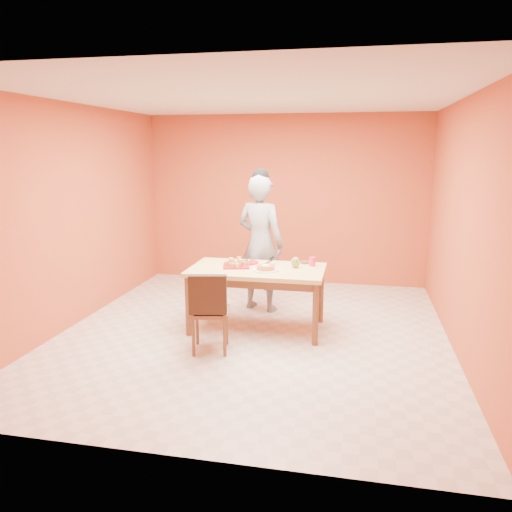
% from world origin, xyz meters
% --- Properties ---
extents(floor, '(5.00, 5.00, 0.00)m').
position_xyz_m(floor, '(0.00, 0.00, 0.00)').
color(floor, beige).
rests_on(floor, ground).
extents(ceiling, '(5.00, 5.00, 0.00)m').
position_xyz_m(ceiling, '(0.00, 0.00, 2.70)').
color(ceiling, silver).
rests_on(ceiling, wall_back).
extents(wall_back, '(4.50, 0.00, 4.50)m').
position_xyz_m(wall_back, '(0.00, 2.50, 1.35)').
color(wall_back, '#B6422A').
rests_on(wall_back, floor).
extents(wall_left, '(0.00, 5.00, 5.00)m').
position_xyz_m(wall_left, '(-2.25, 0.00, 1.35)').
color(wall_left, '#B6422A').
rests_on(wall_left, floor).
extents(wall_right, '(0.00, 5.00, 5.00)m').
position_xyz_m(wall_right, '(2.25, 0.00, 1.35)').
color(wall_right, '#B6422A').
rests_on(wall_right, floor).
extents(dining_table, '(1.60, 0.90, 0.76)m').
position_xyz_m(dining_table, '(0.01, 0.17, 0.67)').
color(dining_table, tan).
rests_on(dining_table, floor).
extents(dining_chair, '(0.49, 0.55, 0.89)m').
position_xyz_m(dining_chair, '(-0.35, -0.61, 0.46)').
color(dining_chair, brown).
rests_on(dining_chair, floor).
extents(pastry_pile, '(0.28, 0.28, 0.09)m').
position_xyz_m(pastry_pile, '(-0.25, 0.19, 0.82)').
color(pastry_pile, tan).
rests_on(pastry_pile, pastry_platter).
extents(person, '(0.77, 0.63, 1.83)m').
position_xyz_m(person, '(-0.10, 0.93, 0.91)').
color(person, gray).
rests_on(person, floor).
extents(pastry_platter, '(0.38, 0.38, 0.02)m').
position_xyz_m(pastry_platter, '(-0.25, 0.19, 0.77)').
color(pastry_platter, maroon).
rests_on(pastry_platter, dining_table).
extents(red_dinner_plate, '(0.35, 0.35, 0.02)m').
position_xyz_m(red_dinner_plate, '(-0.16, 0.40, 0.77)').
color(red_dinner_plate, maroon).
rests_on(red_dinner_plate, dining_table).
extents(white_cake_plate, '(0.33, 0.33, 0.01)m').
position_xyz_m(white_cake_plate, '(0.14, 0.07, 0.77)').
color(white_cake_plate, silver).
rests_on(white_cake_plate, dining_table).
extents(sponge_cake, '(0.26, 0.26, 0.05)m').
position_xyz_m(sponge_cake, '(0.14, 0.07, 0.80)').
color(sponge_cake, orange).
rests_on(sponge_cake, white_cake_plate).
extents(cake_server, '(0.08, 0.25, 0.01)m').
position_xyz_m(cake_server, '(0.15, 0.25, 0.83)').
color(cake_server, silver).
rests_on(cake_server, sponge_cake).
extents(egg_ornament, '(0.13, 0.12, 0.13)m').
position_xyz_m(egg_ornament, '(0.46, 0.28, 0.83)').
color(egg_ornament, olive).
rests_on(egg_ornament, dining_table).
extents(magenta_glass, '(0.09, 0.09, 0.11)m').
position_xyz_m(magenta_glass, '(0.65, 0.41, 0.81)').
color(magenta_glass, '#E22150').
rests_on(magenta_glass, dining_table).
extents(checker_tin, '(0.13, 0.13, 0.03)m').
position_xyz_m(checker_tin, '(0.54, 0.52, 0.78)').
color(checker_tin, '#381E0F').
rests_on(checker_tin, dining_table).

